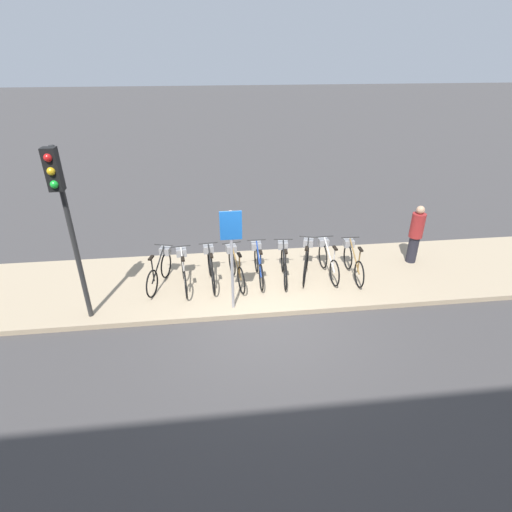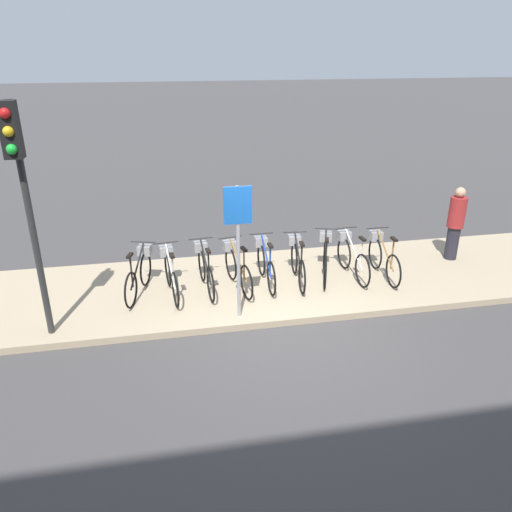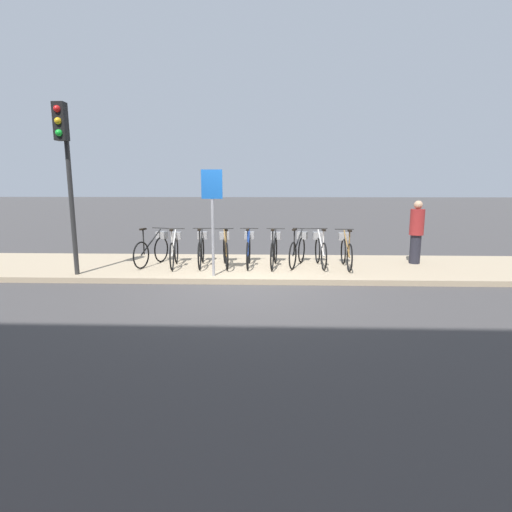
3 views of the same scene
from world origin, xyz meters
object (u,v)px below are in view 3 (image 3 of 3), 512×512
at_px(parked_bicycle_3, 225,249).
at_px(parked_bicycle_5, 274,249).
at_px(parked_bicycle_8, 346,249).
at_px(parked_bicycle_1, 174,249).
at_px(pedestrian, 416,231).
at_px(sign_post, 212,204).
at_px(parked_bicycle_2, 201,248).
at_px(parked_bicycle_6, 298,248).
at_px(parked_bicycle_4, 249,248).
at_px(parked_bicycle_0, 154,248).
at_px(traffic_light, 65,154).
at_px(parked_bicycle_7, 320,248).

distance_m(parked_bicycle_3, parked_bicycle_5, 1.19).
xyz_separation_m(parked_bicycle_5, parked_bicycle_8, (1.70, -0.09, 0.00)).
bearing_deg(parked_bicycle_1, pedestrian, 4.86).
xyz_separation_m(parked_bicycle_5, sign_post, (-1.32, -1.16, 1.11)).
relative_size(parked_bicycle_2, parked_bicycle_6, 1.04).
relative_size(parked_bicycle_2, parked_bicycle_4, 1.00).
distance_m(parked_bicycle_0, traffic_light, 2.85).
height_order(parked_bicycle_1, pedestrian, pedestrian).
bearing_deg(parked_bicycle_2, traffic_light, -154.85).
xyz_separation_m(parked_bicycle_4, parked_bicycle_7, (1.73, 0.00, 0.00)).
bearing_deg(parked_bicycle_0, parked_bicycle_7, 0.08).
bearing_deg(parked_bicycle_3, pedestrian, 5.54).
bearing_deg(parked_bicycle_6, pedestrian, 6.44).
xyz_separation_m(parked_bicycle_1, parked_bicycle_7, (3.52, 0.13, 0.00)).
bearing_deg(parked_bicycle_5, sign_post, -138.70).
relative_size(parked_bicycle_5, sign_post, 0.68).
bearing_deg(parked_bicycle_3, parked_bicycle_2, 175.99).
bearing_deg(traffic_light, pedestrian, 11.66).
bearing_deg(parked_bicycle_4, parked_bicycle_2, -178.01).
height_order(parked_bicycle_1, parked_bicycle_3, same).
distance_m(traffic_light, sign_post, 3.20).
distance_m(parked_bicycle_3, parked_bicycle_6, 1.78).
xyz_separation_m(parked_bicycle_0, parked_bicycle_7, (4.07, 0.01, 0.00)).
bearing_deg(traffic_light, parked_bicycle_6, 14.67).
bearing_deg(sign_post, parked_bicycle_0, 143.92).
xyz_separation_m(pedestrian, traffic_light, (-7.87, -1.62, 1.76)).
xyz_separation_m(parked_bicycle_1, sign_post, (1.09, -1.07, 1.11)).
bearing_deg(parked_bicycle_2, parked_bicycle_0, 178.30).
relative_size(parked_bicycle_2, parked_bicycle_7, 1.00).
distance_m(parked_bicycle_5, parked_bicycle_8, 1.71).
height_order(parked_bicycle_3, parked_bicycle_8, same).
bearing_deg(parked_bicycle_3, parked_bicycle_0, 177.53).
height_order(parked_bicycle_0, parked_bicycle_6, same).
distance_m(parked_bicycle_1, parked_bicycle_6, 3.01).
distance_m(parked_bicycle_0, parked_bicycle_8, 4.66).
height_order(parked_bicycle_3, pedestrian, pedestrian).
bearing_deg(pedestrian, parked_bicycle_5, -173.30).
xyz_separation_m(parked_bicycle_3, pedestrian, (4.70, 0.46, 0.39)).
bearing_deg(sign_post, parked_bicycle_7, 26.29).
distance_m(parked_bicycle_7, sign_post, 2.93).
height_order(parked_bicycle_3, parked_bicycle_4, same).
bearing_deg(parked_bicycle_5, parked_bicycle_6, 7.96).
relative_size(parked_bicycle_6, sign_post, 0.65).
bearing_deg(parked_bicycle_7, parked_bicycle_3, -177.94).
bearing_deg(parked_bicycle_6, parked_bicycle_4, -177.93).
distance_m(parked_bicycle_2, pedestrian, 5.32).
bearing_deg(parked_bicycle_6, parked_bicycle_2, -177.97).
relative_size(parked_bicycle_7, traffic_light, 0.43).
height_order(parked_bicycle_5, parked_bicycle_6, same).
bearing_deg(parked_bicycle_5, parked_bicycle_7, 2.04).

